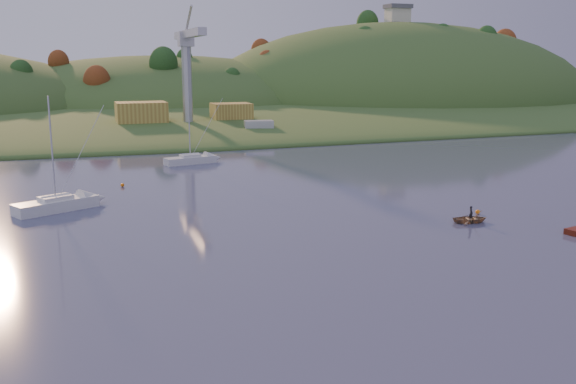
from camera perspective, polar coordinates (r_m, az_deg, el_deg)
name	(u,v)px	position (r m, az deg, el deg)	size (l,w,h in m)	color
ground	(575,384)	(38.02, 24.19, -15.27)	(500.00, 500.00, 0.00)	#353A58
far_shore	(131,103)	(255.78, -13.81, 7.68)	(620.00, 220.00, 1.50)	#274D1F
shore_slope	(153,117)	(191.35, -11.88, 6.51)	(640.00, 150.00, 7.00)	#274D1F
hill_center	(165,106)	(237.16, -10.91, 7.51)	(140.00, 120.00, 36.00)	#274D1F
hill_right	(395,103)	(250.00, 9.46, 7.77)	(150.00, 130.00, 60.00)	#274D1F
hilltop_house	(398,13)	(250.01, 9.73, 15.42)	(9.00, 7.00, 6.45)	beige
hillside_trees	(145,112)	(211.14, -12.60, 6.94)	(280.00, 50.00, 32.00)	#1E4117
wharf	(200,127)	(149.78, -7.83, 5.72)	(42.00, 16.00, 2.40)	slate
shed_west	(141,113)	(148.45, -12.91, 6.88)	(11.00, 8.00, 4.80)	olive
shed_east	(231,112)	(153.19, -5.06, 7.12)	(9.00, 7.00, 4.00)	olive
dock_crane	(188,56)	(144.87, -8.91, 11.82)	(3.20, 28.00, 20.30)	#B7B7BC
sailboat_near	(56,204)	(75.96, -19.93, -0.99)	(9.43, 6.59, 12.73)	white
sailboat_far	(190,159)	(104.91, -8.68, 2.90)	(8.66, 4.26, 11.53)	silver
canoe	(471,219)	(69.09, 15.93, -2.32)	(2.55, 3.57, 0.74)	#8A6C4C
paddler	(471,215)	(69.00, 15.95, -2.02)	(0.54, 0.36, 1.49)	black
work_vessel	(259,132)	(138.64, -2.60, 5.39)	(14.99, 7.46, 3.69)	slate
buoy_1	(478,212)	(73.01, 16.51, -1.71)	(0.50, 0.50, 0.50)	orange
buoy_3	(122,185)	(87.75, -14.51, 0.61)	(0.50, 0.50, 0.50)	orange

